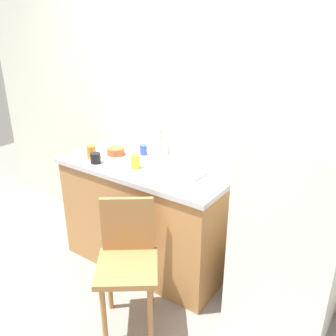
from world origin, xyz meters
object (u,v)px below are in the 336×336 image
at_px(dish_tray, 185,170).
at_px(refrigerator, 291,239).
at_px(terracotta_bowl, 116,151).
at_px(cup_orange, 91,152).
at_px(cup_black, 95,158).
at_px(cup_yellow, 135,161).
at_px(cup_blue, 143,150).
at_px(chair, 127,258).

bearing_deg(dish_tray, refrigerator, -2.64).
height_order(terracotta_bowl, cup_orange, cup_orange).
bearing_deg(dish_tray, cup_black, -160.71).
height_order(refrigerator, cup_black, refrigerator).
bearing_deg(cup_orange, refrigerator, 4.84).
height_order(dish_tray, cup_yellow, cup_yellow).
height_order(terracotta_bowl, cup_yellow, cup_yellow).
relative_size(refrigerator, terracotta_bowl, 8.91).
xyz_separation_m(dish_tray, cup_blue, (-0.50, 0.13, 0.02)).
xyz_separation_m(chair, cup_black, (-0.64, 0.39, 0.46)).
distance_m(cup_blue, cup_yellow, 0.30).
bearing_deg(cup_orange, cup_yellow, 4.95).
xyz_separation_m(refrigerator, cup_orange, (-1.64, -0.14, 0.30)).
relative_size(terracotta_bowl, cup_blue, 1.80).
bearing_deg(terracotta_bowl, chair, -44.16).
distance_m(dish_tray, terracotta_bowl, 0.69).
height_order(dish_tray, terracotta_bowl, terracotta_bowl).
height_order(refrigerator, cup_blue, refrigerator).
bearing_deg(cup_blue, cup_orange, -134.97).
bearing_deg(chair, refrigerator, -3.16).
relative_size(refrigerator, dish_tray, 4.77).
height_order(refrigerator, chair, refrigerator).
bearing_deg(cup_black, cup_yellow, 17.50).
xyz_separation_m(cup_blue, cup_yellow, (0.13, -0.27, 0.01)).
distance_m(refrigerator, cup_yellow, 1.24).
distance_m(terracotta_bowl, cup_blue, 0.23).
bearing_deg(terracotta_bowl, cup_orange, -123.19).
xyz_separation_m(refrigerator, terracotta_bowl, (-1.53, 0.03, 0.28)).
height_order(cup_blue, cup_orange, cup_orange).
bearing_deg(chair, cup_yellow, 86.06).
bearing_deg(cup_black, terracotta_bowl, 89.95).
relative_size(cup_blue, cup_yellow, 0.77).
relative_size(cup_black, cup_yellow, 0.77).
distance_m(chair, cup_black, 0.88).
xyz_separation_m(cup_orange, cup_yellow, (0.44, 0.04, 0.00)).
bearing_deg(cup_orange, chair, -30.85).
xyz_separation_m(cup_black, cup_orange, (-0.11, 0.06, 0.01)).
bearing_deg(refrigerator, cup_yellow, -175.20).
relative_size(terracotta_bowl, cup_yellow, 1.39).
bearing_deg(cup_black, cup_orange, 150.03).
distance_m(chair, dish_tray, 0.77).
distance_m(chair, cup_yellow, 0.75).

